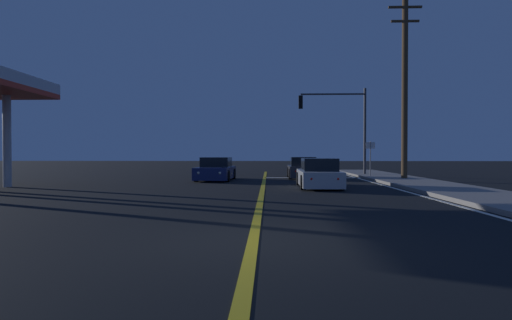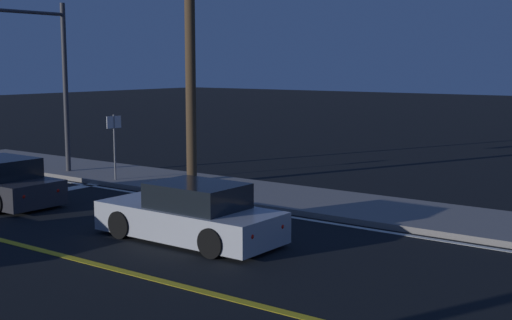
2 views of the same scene
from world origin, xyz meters
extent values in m
plane|color=black|center=(0.00, 0.00, 0.00)|extent=(160.00, 160.00, 0.00)
cube|color=gray|center=(7.74, 10.29, 0.07)|extent=(3.20, 37.03, 0.15)
cube|color=gold|center=(0.00, 10.29, 0.01)|extent=(0.20, 34.97, 0.01)
cube|color=silver|center=(5.89, 10.29, 0.01)|extent=(0.16, 34.97, 0.01)
cube|color=silver|center=(3.07, 19.07, 0.01)|extent=(6.14, 0.50, 0.01)
cube|color=navy|center=(-2.83, 16.51, 0.44)|extent=(2.03, 4.30, 0.68)
cube|color=black|center=(-2.82, 16.77, 1.04)|extent=(1.68, 2.00, 0.60)
cylinder|color=black|center=(-2.01, 15.17, 0.32)|extent=(0.24, 0.65, 0.64)
cylinder|color=black|center=(-3.76, 15.24, 0.32)|extent=(0.24, 0.65, 0.64)
cylinder|color=black|center=(-1.91, 17.79, 0.32)|extent=(0.24, 0.65, 0.64)
cylinder|color=black|center=(-3.66, 17.86, 0.32)|extent=(0.24, 0.65, 0.64)
sphere|color=#FFF4CC|center=(-2.33, 14.44, 0.52)|extent=(0.18, 0.18, 0.18)
sphere|color=#FFF4CC|center=(-3.49, 14.48, 0.52)|extent=(0.18, 0.18, 0.18)
sphere|color=red|center=(-2.17, 18.55, 0.52)|extent=(0.14, 0.14, 0.14)
sphere|color=red|center=(-3.33, 18.60, 0.52)|extent=(0.14, 0.14, 0.14)
cube|color=#2D2D33|center=(2.41, 18.90, 0.44)|extent=(1.79, 4.21, 0.68)
cube|color=black|center=(2.41, 18.65, 1.04)|extent=(1.53, 1.94, 0.60)
cylinder|color=black|center=(1.61, 20.21, 0.32)|extent=(0.23, 0.64, 0.64)
cylinder|color=black|center=(3.24, 20.19, 0.32)|extent=(0.23, 0.64, 0.64)
cylinder|color=black|center=(1.58, 17.61, 0.32)|extent=(0.23, 0.64, 0.64)
cylinder|color=black|center=(3.22, 17.59, 0.32)|extent=(0.23, 0.64, 0.64)
sphere|color=#FFF4CC|center=(1.89, 20.94, 0.52)|extent=(0.18, 0.18, 0.18)
sphere|color=#FFF4CC|center=(2.97, 20.93, 0.52)|extent=(0.18, 0.18, 0.18)
sphere|color=red|center=(1.85, 16.86, 0.52)|extent=(0.14, 0.14, 0.14)
sphere|color=red|center=(2.94, 16.85, 0.52)|extent=(0.14, 0.14, 0.14)
cube|color=#B2B5BA|center=(2.57, 11.65, 0.44)|extent=(1.77, 4.44, 0.68)
cube|color=black|center=(2.56, 11.38, 1.04)|extent=(1.51, 2.05, 0.60)
cylinder|color=black|center=(1.76, 13.03, 0.32)|extent=(0.22, 0.64, 0.64)
cylinder|color=black|center=(3.38, 13.02, 0.32)|extent=(0.22, 0.64, 0.64)
cylinder|color=black|center=(1.75, 10.28, 0.32)|extent=(0.22, 0.64, 0.64)
cylinder|color=black|center=(3.37, 10.27, 0.32)|extent=(0.22, 0.64, 0.64)
sphere|color=#FFF4CC|center=(2.04, 13.81, 0.52)|extent=(0.18, 0.18, 0.18)
sphere|color=#FFF4CC|center=(3.12, 13.80, 0.52)|extent=(0.18, 0.18, 0.18)
sphere|color=red|center=(2.01, 9.49, 0.52)|extent=(0.14, 0.14, 0.14)
sphere|color=red|center=(3.09, 9.48, 0.52)|extent=(0.14, 0.14, 0.14)
cylinder|color=#38383D|center=(6.94, 21.37, 3.05)|extent=(0.18, 0.18, 6.10)
cylinder|color=#38383D|center=(4.71, 21.37, 5.70)|extent=(4.45, 0.12, 0.12)
cube|color=black|center=(2.48, 21.37, 5.15)|extent=(0.28, 0.28, 0.90)
sphere|color=red|center=(2.48, 21.37, 5.42)|extent=(0.22, 0.22, 0.22)
sphere|color=#4C2D05|center=(2.48, 21.37, 5.15)|extent=(0.22, 0.22, 0.22)
sphere|color=#0A3814|center=(2.48, 21.37, 4.88)|extent=(0.22, 0.22, 0.22)
cylinder|color=#4C3823|center=(8.04, 16.41, 5.26)|extent=(0.34, 0.34, 10.51)
cube|color=#4C3823|center=(8.04, 16.41, 9.91)|extent=(1.89, 0.12, 0.12)
cube|color=#4C3823|center=(8.04, 16.41, 9.11)|extent=(1.59, 0.12, 0.12)
cylinder|color=slate|center=(6.64, 18.57, 1.16)|extent=(0.06, 0.06, 2.32)
cube|color=white|center=(6.64, 18.57, 2.07)|extent=(0.56, 0.09, 0.40)
cylinder|color=silver|center=(-11.89, 11.34, 2.25)|extent=(0.36, 0.36, 4.50)
camera|label=1|loc=(0.28, -7.30, 1.55)|focal=28.76mm
camera|label=2|loc=(-8.87, 1.37, 3.99)|focal=48.31mm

